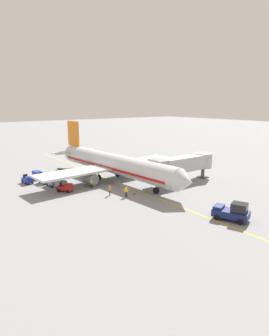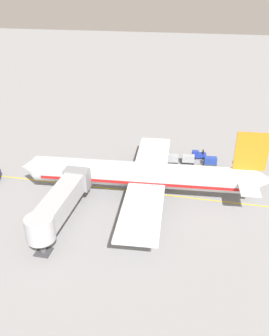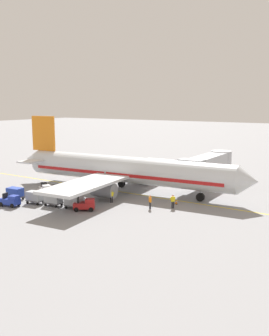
{
  "view_description": "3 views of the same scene",
  "coord_description": "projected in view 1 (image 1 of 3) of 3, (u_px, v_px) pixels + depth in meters",
  "views": [
    {
      "loc": [
        28.72,
        44.09,
        14.53
      ],
      "look_at": [
        -2.19,
        2.36,
        2.92
      ],
      "focal_mm": 31.08,
      "sensor_mm": 36.0,
      "label": 1
    },
    {
      "loc": [
        -44.73,
        -10.4,
        27.95
      ],
      "look_at": [
        1.03,
        -0.33,
        3.48
      ],
      "focal_mm": 37.61,
      "sensor_mm": 36.0,
      "label": 2
    },
    {
      "loc": [
        43.46,
        28.15,
        12.7
      ],
      "look_at": [
        0.93,
        0.71,
        3.91
      ],
      "focal_mm": 40.26,
      "sensor_mm": 36.0,
      "label": 3
    }
  ],
  "objects": [
    {
      "name": "jet_bridge",
      "position": [
        183.0,
        164.0,
        54.12
      ],
      "size": [
        14.46,
        3.5,
        4.98
      ],
      "color": "#A8AAAF",
      "rests_on": "ground"
    },
    {
      "name": "baggage_cart_second_in_train",
      "position": [
        52.0,
        181.0,
        51.9
      ],
      "size": [
        1.51,
        2.95,
        1.58
      ],
      "color": "#4C4C51",
      "rests_on": "ground"
    },
    {
      "name": "baggage_tug_lead",
      "position": [
        66.0,
        188.0,
        48.64
      ],
      "size": [
        2.38,
        2.75,
        1.62
      ],
      "color": "#B21E1E",
      "rests_on": "ground"
    },
    {
      "name": "ground_crew_wing_walker",
      "position": [
        91.0,
        183.0,
        50.85
      ],
      "size": [
        0.59,
        0.56,
        1.69
      ],
      "color": "#232328",
      "rests_on": "ground"
    },
    {
      "name": "ground_crew_loader",
      "position": [
        110.0,
        190.0,
        46.6
      ],
      "size": [
        0.52,
        0.62,
        1.69
      ],
      "color": "#232328",
      "rests_on": "ground"
    },
    {
      "name": "pushback_tractor",
      "position": [
        232.0,
        212.0,
        36.73
      ],
      "size": [
        3.67,
        4.9,
        2.4
      ],
      "color": "navy",
      "rests_on": "ground"
    },
    {
      "name": "baggage_cart_tail_end",
      "position": [
        37.0,
        174.0,
        56.78
      ],
      "size": [
        1.51,
        2.95,
        1.58
      ],
      "color": "#4C4C51",
      "rests_on": "ground"
    },
    {
      "name": "parked_airliner",
      "position": [
        113.0,
        164.0,
        55.46
      ],
      "size": [
        30.33,
        37.35,
        10.63
      ],
      "color": "silver",
      "rests_on": "ground"
    },
    {
      "name": "baggage_tug_spare",
      "position": [
        60.0,
        174.0,
        58.27
      ],
      "size": [
        2.26,
        2.77,
        1.62
      ],
      "color": "silver",
      "rests_on": "ground"
    },
    {
      "name": "gate_lead_in_line",
      "position": [
        118.0,
        182.0,
        54.43
      ],
      "size": [
        0.24,
        80.0,
        0.01
      ],
      "primitive_type": "cube",
      "color": "gold",
      "rests_on": "ground"
    },
    {
      "name": "baggage_tug_trailing",
      "position": [
        27.0,
        180.0,
        53.63
      ],
      "size": [
        1.62,
        2.66,
        1.62
      ],
      "color": "#1E339E",
      "rests_on": "ground"
    },
    {
      "name": "baggage_cart_third_in_train",
      "position": [
        44.0,
        178.0,
        53.75
      ],
      "size": [
        1.51,
        2.95,
        1.58
      ],
      "color": "#4C4C51",
      "rests_on": "ground"
    },
    {
      "name": "ground_plane",
      "position": [
        118.0,
        183.0,
        54.43
      ],
      "size": [
        400.0,
        400.0,
        0.0
      ],
      "primitive_type": "plane",
      "color": "gray"
    },
    {
      "name": "safety_cone_nose_left",
      "position": [
        134.0,
        192.0,
        47.49
      ],
      "size": [
        0.36,
        0.36,
        0.59
      ],
      "color": "black",
      "rests_on": "ground"
    },
    {
      "name": "baggage_cart_front",
      "position": [
        61.0,
        184.0,
        49.85
      ],
      "size": [
        1.51,
        2.95,
        1.58
      ],
      "color": "#4C4C51",
      "rests_on": "ground"
    },
    {
      "name": "ground_crew_marshaller",
      "position": [
        126.0,
        191.0,
        45.83
      ],
      "size": [
        0.65,
        0.47,
        1.69
      ],
      "color": "#232328",
      "rests_on": "ground"
    }
  ]
}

